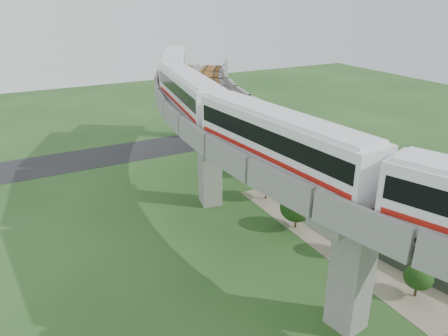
{
  "coord_description": "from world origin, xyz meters",
  "views": [
    {
      "loc": [
        -17.35,
        -27.41,
        21.05
      ],
      "look_at": [
        -1.82,
        2.1,
        7.5
      ],
      "focal_mm": 35.0,
      "sensor_mm": 36.0,
      "label": 1
    }
  ],
  "objects": [
    {
      "name": "car_red",
      "position": [
        16.24,
        -5.08,
        0.73
      ],
      "size": [
        4.0,
        3.95,
        1.37
      ],
      "primitive_type": "imported",
      "rotation": [
        0.0,
        0.0,
        -0.8
      ],
      "color": "#9E230E",
      "rests_on": "dirt_lot"
    },
    {
      "name": "tree_3",
      "position": [
        5.76,
        1.81,
        2.14
      ],
      "size": [
        3.15,
        3.15,
        3.48
      ],
      "color": "#382314",
      "rests_on": "ground"
    },
    {
      "name": "asphalt_road",
      "position": [
        0.0,
        30.0,
        0.01
      ],
      "size": [
        60.0,
        8.0,
        0.03
      ],
      "primitive_type": "cube",
      "color": "#232326",
      "rests_on": "ground"
    },
    {
      "name": "tree_2",
      "position": [
        6.64,
        8.39,
        2.55
      ],
      "size": [
        2.86,
        2.86,
        3.77
      ],
      "color": "#382314",
      "rests_on": "ground"
    },
    {
      "name": "dirt_lot",
      "position": [
        14.0,
        -2.0,
        0.02
      ],
      "size": [
        18.0,
        26.0,
        0.04
      ],
      "primitive_type": "cube",
      "color": "gray",
      "rests_on": "ground"
    },
    {
      "name": "tree_1",
      "position": [
        7.92,
        14.86,
        1.92
      ],
      "size": [
        2.27,
        2.27,
        2.89
      ],
      "color": "#382314",
      "rests_on": "ground"
    },
    {
      "name": "tree_4",
      "position": [
        7.22,
        -4.21,
        2.12
      ],
      "size": [
        2.37,
        2.37,
        3.14
      ],
      "color": "#382314",
      "rests_on": "ground"
    },
    {
      "name": "metro_train",
      "position": [
        0.36,
        1.14,
        12.31
      ],
      "size": [
        11.11,
        61.33,
        3.64
      ],
      "color": "white",
      "rests_on": "ground"
    },
    {
      "name": "tree_0",
      "position": [
        11.51,
        24.32,
        1.72
      ],
      "size": [
        2.7,
        2.7,
        2.86
      ],
      "color": "#382314",
      "rests_on": "ground"
    },
    {
      "name": "car_dark",
      "position": [
        12.86,
        -0.28,
        0.57
      ],
      "size": [
        3.94,
        3.13,
        1.07
      ],
      "primitive_type": "imported",
      "rotation": [
        0.0,
        0.0,
        2.09
      ],
      "color": "black",
      "rests_on": "dirt_lot"
    },
    {
      "name": "viaduct",
      "position": [
        3.84,
        0.0,
        9.05
      ],
      "size": [
        19.58,
        73.98,
        11.4
      ],
      "color": "#99968E",
      "rests_on": "ground"
    },
    {
      "name": "ground",
      "position": [
        0.0,
        0.0,
        0.0
      ],
      "size": [
        160.0,
        160.0,
        0.0
      ],
      "primitive_type": "plane",
      "color": "#25491D",
      "rests_on": "ground"
    },
    {
      "name": "fence",
      "position": [
        9.75,
        0.0,
        0.75
      ],
      "size": [
        3.87,
        38.73,
        1.5
      ],
      "color": "#2D382D",
      "rests_on": "ground"
    },
    {
      "name": "tree_5",
      "position": [
        7.54,
        -10.61,
        1.69
      ],
      "size": [
        2.11,
        2.11,
        2.59
      ],
      "color": "#382314",
      "rests_on": "ground"
    }
  ]
}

